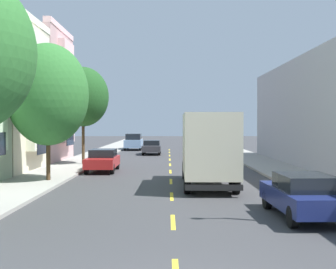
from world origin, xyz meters
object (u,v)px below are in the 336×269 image
Objects in this scene: parked_suv_sky at (133,142)px; parked_sedan_navy at (303,195)px; street_tree_third at (83,97)px; parked_suv_teal at (202,140)px; moving_charcoal_sedan at (151,147)px; delivery_box_truck at (208,146)px; parked_pickup_champagne at (213,147)px; parked_sedan_red at (103,160)px; street_tree_second at (48,95)px.

parked_sedan_navy is at bearing -77.75° from parked_suv_sky.
parked_suv_teal is (10.64, 24.68, -4.08)m from street_tree_third.
parked_suv_teal is 13.63m from moving_charcoal_sedan.
parked_suv_sky is 9.48m from parked_suv_teal.
parked_suv_teal is at bearing 63.66° from moving_charcoal_sedan.
street_tree_third is at bearing 126.06° from delivery_box_truck.
parked_pickup_champagne is at bearing 89.82° from parked_sedan_navy.
parked_pickup_champagne is 6.20m from moving_charcoal_sedan.
parked_sedan_red is 0.94× the size of parked_suv_sky.
parked_sedan_red is 1.00× the size of moving_charcoal_sedan.
parked_suv_sky is at bearing -153.34° from parked_suv_teal.
parked_sedan_red is at bearing 69.93° from street_tree_second.
parked_suv_teal is at bearing 72.83° from street_tree_second.
parked_suv_teal is 1.08× the size of moving_charcoal_sedan.
street_tree_second is 1.57× the size of parked_sedan_red.
moving_charcoal_sedan is at bearing 98.62° from delivery_box_truck.
delivery_box_truck is 24.03m from moving_charcoal_sedan.
delivery_box_truck is at bearing -79.23° from parked_suv_sky.
parked_suv_teal reaches higher than parked_sedan_red.
delivery_box_truck reaches higher than moving_charcoal_sedan.
parked_suv_teal is at bearing 90.01° from parked_sedan_navy.
parked_sedan_navy is (8.61, -14.45, 0.00)m from parked_sedan_red.
parked_sedan_red is at bearing 131.06° from delivery_box_truck.
parked_suv_teal is at bearing 66.67° from street_tree_third.
parked_sedan_navy is 0.95× the size of parked_suv_sky.
street_tree_second is 1.00× the size of street_tree_third.
delivery_box_truck is at bearing 108.38° from parked_sedan_navy.
parked_suv_sky is at bearing 89.70° from parked_sedan_red.
parked_sedan_red is 24.62m from parked_suv_sky.
parked_sedan_navy and moving_charcoal_sedan have the same top height.
parked_pickup_champagne is 1.09× the size of parked_suv_teal.
delivery_box_truck reaches higher than parked_suv_teal.
parked_suv_teal is at bearing 73.40° from parked_sedan_red.
street_tree_second reaches higher than parked_suv_sky.
street_tree_third is at bearing -96.06° from parked_suv_sky.
street_tree_third reaches higher than parked_suv_teal.
parked_suv_teal reaches higher than parked_sedan_navy.
parked_pickup_champagne is 1.17× the size of parked_sedan_navy.
moving_charcoal_sedan is at bearing -116.34° from parked_suv_teal.
street_tree_second is 1.48× the size of parked_suv_sky.
parked_sedan_red is 16.85m from moving_charcoal_sedan.
moving_charcoal_sedan is at bearing 172.07° from parked_pickup_champagne.
delivery_box_truck reaches higher than parked_sedan_red.
parked_suv_sky is (2.17, 20.42, -4.08)m from street_tree_third.
street_tree_third is 14.26m from delivery_box_truck.
street_tree_third is at bearing -110.25° from moving_charcoal_sedan.
parked_suv_teal is (10.64, 34.45, -3.61)m from street_tree_second.
parked_sedan_red is 16.82m from parked_sedan_navy.
parked_pickup_champagne is 13.07m from parked_suv_teal.
delivery_box_truck is 36.03m from parked_suv_teal.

